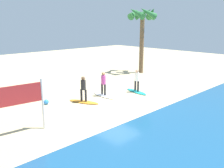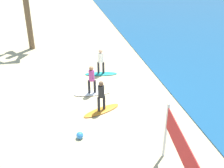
% 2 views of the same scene
% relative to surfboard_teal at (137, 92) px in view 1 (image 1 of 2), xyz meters
% --- Properties ---
extents(ground_plane, '(60.00, 60.00, 0.00)m').
position_rel_surfboard_teal_xyz_m(ground_plane, '(2.39, 0.43, -0.04)').
color(ground_plane, '#CCB789').
extents(surfboard_teal, '(0.89, 2.16, 0.09)m').
position_rel_surfboard_teal_xyz_m(surfboard_teal, '(0.00, 0.00, 0.00)').
color(surfboard_teal, teal).
rests_on(surfboard_teal, ground).
extents(surfer_teal, '(0.32, 0.46, 1.64)m').
position_rel_surfboard_teal_xyz_m(surfer_teal, '(0.00, 0.00, 0.99)').
color(surfer_teal, '#232328').
rests_on(surfer_teal, surfboard_teal).
extents(surfboard_white, '(0.66, 2.12, 0.09)m').
position_rel_surfboard_teal_xyz_m(surfboard_white, '(2.43, -0.98, 0.00)').
color(surfboard_white, white).
rests_on(surfboard_white, ground).
extents(surfer_white, '(0.32, 0.46, 1.64)m').
position_rel_surfboard_teal_xyz_m(surfer_white, '(2.43, -0.98, 0.99)').
color(surfer_white, '#232328').
rests_on(surfer_white, surfboard_white).
extents(surfboard_orange, '(1.33, 2.15, 0.09)m').
position_rel_surfboard_teal_xyz_m(surfboard_orange, '(4.32, -0.79, 0.00)').
color(surfboard_orange, orange).
rests_on(surfboard_orange, ground).
extents(surfer_orange, '(0.32, 0.43, 1.64)m').
position_rel_surfboard_teal_xyz_m(surfer_orange, '(4.32, -0.79, 0.99)').
color(surfer_orange, '#232328').
rests_on(surfer_orange, surfboard_orange).
extents(palm_tree, '(2.88, 3.03, 6.69)m').
position_rel_surfboard_teal_xyz_m(palm_tree, '(-5.98, -4.54, 5.32)').
color(palm_tree, brown).
rests_on(palm_tree, ground).
extents(beach_ball, '(0.32, 0.32, 0.32)m').
position_rel_surfboard_teal_xyz_m(beach_ball, '(6.26, -2.14, 0.12)').
color(beach_ball, '#338CE5').
rests_on(beach_ball, ground).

